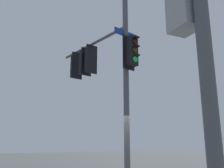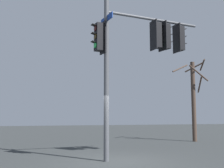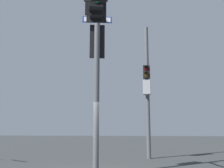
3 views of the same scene
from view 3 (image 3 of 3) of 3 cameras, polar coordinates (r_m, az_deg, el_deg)
The scene contains 2 objects.
main_signal_pole_assembly at distance 8.43m, azimuth -2.62°, elevation 14.58°, with size 3.23×5.10×8.63m.
secondary_pole_assembly at distance 13.84m, azimuth 7.91°, elevation -0.59°, with size 0.45×0.77×7.22m.
Camera 3 is at (1.47, -8.52, 1.63)m, focal length 40.66 mm.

